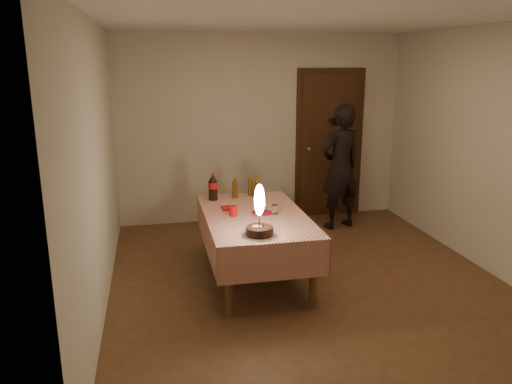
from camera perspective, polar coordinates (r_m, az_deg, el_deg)
The scene contains 13 objects.
ground at distance 5.28m, azimuth 5.94°, elevation -10.18°, with size 4.00×4.50×0.01m, color brown.
room_shell at distance 4.91m, azimuth 6.57°, elevation 8.03°, with size 4.04×4.54×2.62m.
dining_table at distance 5.13m, azimuth -0.11°, elevation -3.57°, with size 1.02×1.72×0.70m.
birthday_cake at distance 4.46m, azimuth 0.39°, elevation -3.39°, with size 0.31×0.31×0.48m.
red_plate at distance 5.14m, azimuth 0.74°, elevation -2.37°, with size 0.22×0.22×0.01m, color #A90B26.
red_cup at distance 5.04m, azimuth -2.65°, elevation -2.20°, with size 0.08×0.08×0.10m, color red.
clear_cup at distance 5.12m, azimuth 2.18°, elevation -1.98°, with size 0.07×0.07×0.09m, color white.
napkin_stack at distance 5.29m, azimuth -3.13°, elevation -1.83°, with size 0.15×0.15×0.02m, color red.
cola_bottle at distance 5.61m, azimuth -4.94°, elevation 0.60°, with size 0.10×0.10×0.32m.
amber_bottle_left at distance 5.68m, azimuth -2.41°, elevation 0.48°, with size 0.06×0.06×0.25m.
amber_bottle_right at distance 5.69m, azimuth 0.08°, elevation 0.51°, with size 0.06×0.06×0.25m.
amber_bottle_mid at distance 5.78m, azimuth -0.63°, elevation 0.73°, with size 0.06×0.06×0.25m.
photographer at distance 6.79m, azimuth 9.61°, elevation 2.83°, with size 0.71×0.57×1.68m.
Camera 1 is at (-1.51, -4.55, 2.22)m, focal length 35.00 mm.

